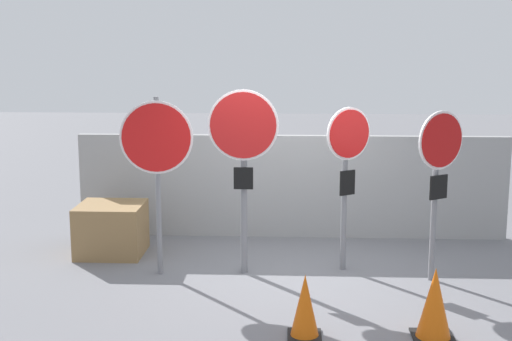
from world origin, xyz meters
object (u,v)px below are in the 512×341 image
stop_sign_1 (243,147)px  traffic_cone_0 (434,304)px  traffic_cone_1 (305,306)px  stop_sign_0 (157,148)px  stop_sign_3 (439,162)px  storage_crate (111,229)px  stop_sign_2 (347,156)px

stop_sign_1 → traffic_cone_0: 3.05m
stop_sign_1 → traffic_cone_1: 2.44m
traffic_cone_0 → stop_sign_0: bearing=149.8°
stop_sign_0 → stop_sign_3: (3.43, -0.06, -0.13)m
stop_sign_0 → storage_crate: stop_sign_0 is taller
stop_sign_1 → traffic_cone_0: (2.02, -1.90, -1.28)m
traffic_cone_0 → traffic_cone_1: bearing=-178.9°
stop_sign_3 → storage_crate: size_ratio=2.37×
stop_sign_0 → storage_crate: bearing=129.5°
stop_sign_1 → storage_crate: (-1.89, 0.77, -1.28)m
stop_sign_0 → stop_sign_3: stop_sign_0 is taller
stop_sign_3 → traffic_cone_0: size_ratio=2.88×
stop_sign_3 → stop_sign_0: bearing=144.9°
stop_sign_1 → storage_crate: stop_sign_1 is taller
stop_sign_1 → stop_sign_3: 2.38m
traffic_cone_1 → stop_sign_2: bearing=75.2°
stop_sign_1 → storage_crate: 2.41m
traffic_cone_0 → storage_crate: traffic_cone_0 is taller
traffic_cone_0 → stop_sign_1: bearing=136.8°
stop_sign_0 → traffic_cone_0: (3.09, -1.79, -1.27)m
stop_sign_1 → storage_crate: bearing=159.5°
stop_sign_2 → storage_crate: (-3.19, 0.57, -1.14)m
traffic_cone_1 → storage_crate: bearing=134.4°
stop_sign_1 → stop_sign_3: bearing=-2.3°
storage_crate → traffic_cone_0: bearing=-34.2°
stop_sign_2 → traffic_cone_0: stop_sign_2 is taller
stop_sign_0 → storage_crate: 1.76m
stop_sign_0 → storage_crate: size_ratio=2.53×
stop_sign_2 → traffic_cone_1: size_ratio=3.24×
stop_sign_1 → stop_sign_2: bearing=10.3°
stop_sign_2 → stop_sign_1: bearing=155.3°
stop_sign_1 → traffic_cone_0: bearing=-41.6°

